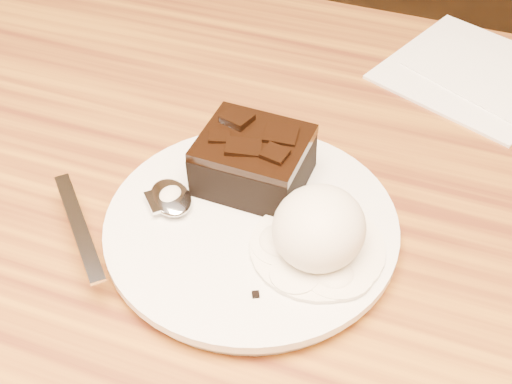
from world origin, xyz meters
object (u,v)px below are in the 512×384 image
(brownie, at_px, (254,164))
(ice_cream_scoop, at_px, (319,228))
(spoon, at_px, (171,199))
(plate, at_px, (251,230))
(napkin, at_px, (475,73))

(brownie, xyz_separation_m, ice_cream_scoop, (0.07, -0.05, 0.00))
(brownie, distance_m, spoon, 0.07)
(plate, bearing_deg, brownie, 108.19)
(brownie, xyz_separation_m, spoon, (-0.05, -0.05, -0.01))
(plate, relative_size, brownie, 2.75)
(ice_cream_scoop, relative_size, spoon, 0.41)
(plate, bearing_deg, ice_cream_scoop, -10.48)
(plate, bearing_deg, napkin, 64.75)
(brownie, bearing_deg, ice_cream_scoop, -37.43)
(ice_cream_scoop, bearing_deg, brownie, 142.57)
(plate, xyz_separation_m, ice_cream_scoop, (0.05, -0.01, 0.03))
(spoon, bearing_deg, brownie, -1.89)
(plate, distance_m, napkin, 0.31)
(plate, height_order, napkin, plate)
(ice_cream_scoop, xyz_separation_m, spoon, (-0.12, 0.01, -0.02))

